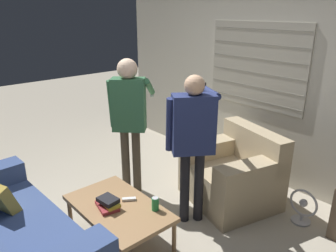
{
  "coord_description": "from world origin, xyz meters",
  "views": [
    {
      "loc": [
        2.25,
        -1.56,
        2.14
      ],
      "look_at": [
        -0.12,
        0.53,
        1.0
      ],
      "focal_mm": 35.0,
      "sensor_mm": 36.0,
      "label": 1
    }
  ],
  "objects_px": {
    "person_left_standing": "(129,111)",
    "person_right_standing": "(193,133)",
    "coffee_table": "(118,210)",
    "spare_remote": "(129,199)",
    "floor_fan": "(303,207)",
    "couch_blue": "(5,243)",
    "book_stack": "(108,203)",
    "armchair_beige": "(234,174)",
    "soda_can": "(155,204)"
  },
  "relations": [
    {
      "from": "person_left_standing",
      "to": "soda_can",
      "type": "distance_m",
      "value": 1.23
    },
    {
      "from": "spare_remote",
      "to": "floor_fan",
      "type": "bearing_deg",
      "value": 90.58
    },
    {
      "from": "person_right_standing",
      "to": "book_stack",
      "type": "xyz_separation_m",
      "value": [
        -0.21,
        -0.88,
        -0.53
      ]
    },
    {
      "from": "person_left_standing",
      "to": "person_right_standing",
      "type": "xyz_separation_m",
      "value": [
        0.9,
        0.13,
        -0.04
      ]
    },
    {
      "from": "armchair_beige",
      "to": "floor_fan",
      "type": "bearing_deg",
      "value": -150.18
    },
    {
      "from": "person_left_standing",
      "to": "person_right_standing",
      "type": "height_order",
      "value": "person_left_standing"
    },
    {
      "from": "person_left_standing",
      "to": "spare_remote",
      "type": "relative_size",
      "value": 12.56
    },
    {
      "from": "coffee_table",
      "to": "soda_can",
      "type": "xyz_separation_m",
      "value": [
        0.27,
        0.22,
        0.1
      ]
    },
    {
      "from": "soda_can",
      "to": "armchair_beige",
      "type": "bearing_deg",
      "value": 92.1
    },
    {
      "from": "couch_blue",
      "to": "armchair_beige",
      "type": "relative_size",
      "value": 1.68
    },
    {
      "from": "person_right_standing",
      "to": "coffee_table",
      "type": "bearing_deg",
      "value": -157.84
    },
    {
      "from": "person_left_standing",
      "to": "soda_can",
      "type": "bearing_deg",
      "value": -68.58
    },
    {
      "from": "soda_can",
      "to": "spare_remote",
      "type": "relative_size",
      "value": 0.97
    },
    {
      "from": "person_left_standing",
      "to": "floor_fan",
      "type": "height_order",
      "value": "person_left_standing"
    },
    {
      "from": "soda_can",
      "to": "floor_fan",
      "type": "distance_m",
      "value": 1.61
    },
    {
      "from": "coffee_table",
      "to": "person_left_standing",
      "type": "relative_size",
      "value": 0.63
    },
    {
      "from": "person_right_standing",
      "to": "soda_can",
      "type": "relative_size",
      "value": 12.43
    },
    {
      "from": "person_right_standing",
      "to": "spare_remote",
      "type": "relative_size",
      "value": 12.06
    },
    {
      "from": "coffee_table",
      "to": "couch_blue",
      "type": "bearing_deg",
      "value": -107.29
    },
    {
      "from": "soda_can",
      "to": "floor_fan",
      "type": "xyz_separation_m",
      "value": [
        0.71,
        1.41,
        -0.3
      ]
    },
    {
      "from": "coffee_table",
      "to": "spare_remote",
      "type": "distance_m",
      "value": 0.14
    },
    {
      "from": "person_left_standing",
      "to": "soda_can",
      "type": "height_order",
      "value": "person_left_standing"
    },
    {
      "from": "coffee_table",
      "to": "person_left_standing",
      "type": "height_order",
      "value": "person_left_standing"
    },
    {
      "from": "couch_blue",
      "to": "soda_can",
      "type": "height_order",
      "value": "couch_blue"
    },
    {
      "from": "person_left_standing",
      "to": "spare_remote",
      "type": "xyz_separation_m",
      "value": [
        0.71,
        -0.53,
        -0.61
      ]
    },
    {
      "from": "armchair_beige",
      "to": "person_right_standing",
      "type": "bearing_deg",
      "value": 99.55
    },
    {
      "from": "couch_blue",
      "to": "person_left_standing",
      "type": "height_order",
      "value": "person_left_standing"
    },
    {
      "from": "person_right_standing",
      "to": "soda_can",
      "type": "bearing_deg",
      "value": -135.62
    },
    {
      "from": "couch_blue",
      "to": "book_stack",
      "type": "height_order",
      "value": "couch_blue"
    },
    {
      "from": "couch_blue",
      "to": "armchair_beige",
      "type": "bearing_deg",
      "value": 75.17
    },
    {
      "from": "couch_blue",
      "to": "person_left_standing",
      "type": "distance_m",
      "value": 1.79
    },
    {
      "from": "coffee_table",
      "to": "person_right_standing",
      "type": "distance_m",
      "value": 1.02
    },
    {
      "from": "person_right_standing",
      "to": "floor_fan",
      "type": "distance_m",
      "value": 1.42
    },
    {
      "from": "couch_blue",
      "to": "person_right_standing",
      "type": "relative_size",
      "value": 1.22
    },
    {
      "from": "coffee_table",
      "to": "person_left_standing",
      "type": "distance_m",
      "value": 1.19
    },
    {
      "from": "coffee_table",
      "to": "book_stack",
      "type": "xyz_separation_m",
      "value": [
        -0.04,
        -0.08,
        0.08
      ]
    },
    {
      "from": "coffee_table",
      "to": "person_right_standing",
      "type": "xyz_separation_m",
      "value": [
        0.17,
        0.8,
        0.61
      ]
    },
    {
      "from": "floor_fan",
      "to": "person_right_standing",
      "type": "bearing_deg",
      "value": -134.4
    },
    {
      "from": "person_left_standing",
      "to": "book_stack",
      "type": "xyz_separation_m",
      "value": [
        0.69,
        -0.75,
        -0.57
      ]
    },
    {
      "from": "coffee_table",
      "to": "soda_can",
      "type": "bearing_deg",
      "value": 39.09
    },
    {
      "from": "armchair_beige",
      "to": "spare_remote",
      "type": "bearing_deg",
      "value": 94.26
    },
    {
      "from": "couch_blue",
      "to": "floor_fan",
      "type": "relative_size",
      "value": 5.02
    },
    {
      "from": "spare_remote",
      "to": "floor_fan",
      "type": "xyz_separation_m",
      "value": [
        1.0,
        1.5,
        -0.25
      ]
    },
    {
      "from": "person_right_standing",
      "to": "spare_remote",
      "type": "xyz_separation_m",
      "value": [
        -0.18,
        -0.66,
        -0.56
      ]
    },
    {
      "from": "armchair_beige",
      "to": "soda_can",
      "type": "distance_m",
      "value": 1.22
    },
    {
      "from": "armchair_beige",
      "to": "book_stack",
      "type": "height_order",
      "value": "armchair_beige"
    },
    {
      "from": "couch_blue",
      "to": "person_left_standing",
      "type": "xyz_separation_m",
      "value": [
        -0.44,
        1.58,
        0.71
      ]
    },
    {
      "from": "soda_can",
      "to": "couch_blue",
      "type": "bearing_deg",
      "value": -116.12
    },
    {
      "from": "coffee_table",
      "to": "book_stack",
      "type": "distance_m",
      "value": 0.12
    },
    {
      "from": "spare_remote",
      "to": "armchair_beige",
      "type": "bearing_deg",
      "value": 113.73
    }
  ]
}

